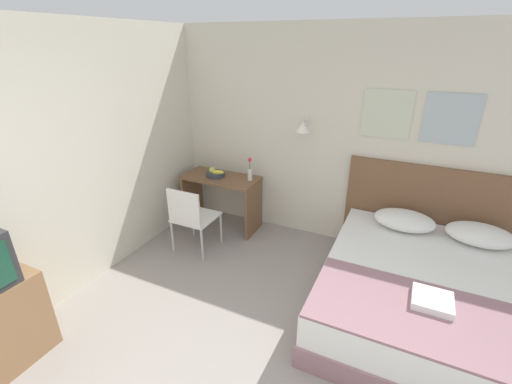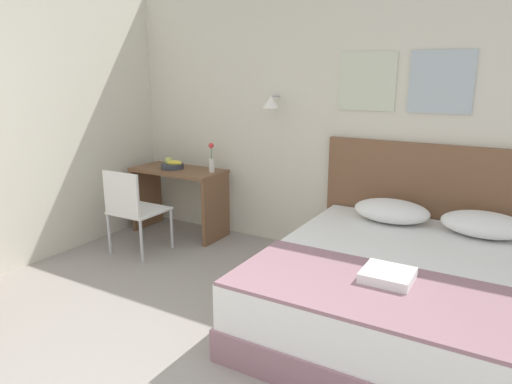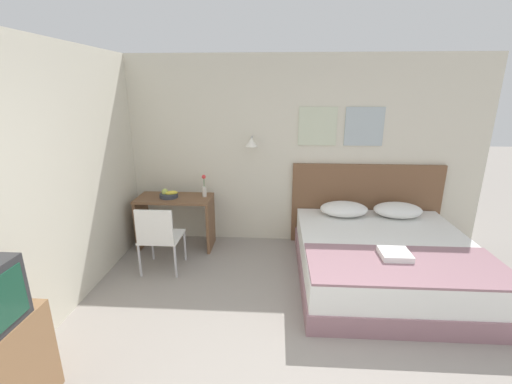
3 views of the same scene
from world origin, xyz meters
name	(u,v)px [view 2 (image 2 of 3)]	position (x,y,z in m)	size (l,w,h in m)	color
wall_back	(331,120)	(0.01, 3.01, 1.33)	(5.37, 0.31, 2.65)	beige
bed	(411,295)	(1.09, 1.88, 0.26)	(2.00, 2.08, 0.52)	gray
headboard	(441,211)	(1.09, 2.95, 0.59)	(2.12, 0.06, 1.18)	brown
pillow_left	(391,211)	(0.73, 2.65, 0.62)	(0.64, 0.44, 0.19)	white
pillow_right	(484,224)	(1.45, 2.65, 0.62)	(0.64, 0.44, 0.19)	white
throw_blanket	(392,294)	(1.09, 1.27, 0.53)	(1.94, 0.83, 0.02)	gray
folded_towel_near_foot	(388,275)	(1.02, 1.42, 0.58)	(0.30, 0.28, 0.06)	white
desk	(179,190)	(-1.62, 2.64, 0.51)	(1.04, 0.51, 0.75)	brown
desk_chair	(131,206)	(-1.61, 1.90, 0.51)	(0.48, 0.48, 0.86)	white
fruit_bowl	(172,165)	(-1.69, 2.62, 0.79)	(0.26, 0.25, 0.13)	#333842
flower_vase	(212,160)	(-1.20, 2.69, 0.87)	(0.06, 0.06, 0.31)	silver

